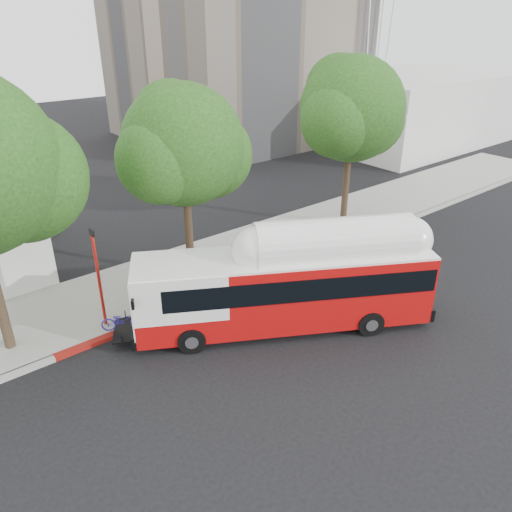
{
  "coord_description": "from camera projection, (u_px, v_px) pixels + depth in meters",
  "views": [
    {
      "loc": [
        -11.36,
        -11.51,
        11.02
      ],
      "look_at": [
        0.38,
        3.0,
        1.82
      ],
      "focal_mm": 35.0,
      "sensor_mm": 36.0,
      "label": 1
    }
  ],
  "objects": [
    {
      "name": "street_tree_right",
      "position": [
        357.0,
        112.0,
        25.95
      ],
      "size": [
        6.21,
        5.4,
        9.18
      ],
      "color": "#2D2116",
      "rests_on": "ground"
    },
    {
      "name": "transit_bus",
      "position": [
        286.0,
        289.0,
        18.71
      ],
      "size": [
        11.28,
        7.61,
        3.5
      ],
      "rotation": [
        0.0,
        0.0,
        -0.52
      ],
      "color": "#AA0B0B",
      "rests_on": "ground"
    },
    {
      "name": "curb_strip",
      "position": [
        237.0,
        287.0,
        21.99
      ],
      "size": [
        60.0,
        0.3,
        0.15
      ],
      "primitive_type": "cube",
      "color": "gray",
      "rests_on": "ground"
    },
    {
      "name": "red_curb_segment",
      "position": [
        178.0,
        310.0,
        20.3
      ],
      "size": [
        10.0,
        0.32,
        0.16
      ],
      "primitive_type": "cube",
      "color": "maroon",
      "rests_on": "ground"
    },
    {
      "name": "ground",
      "position": [
        297.0,
        327.0,
        19.31
      ],
      "size": [
        120.0,
        120.0,
        0.0
      ],
      "primitive_type": "plane",
      "color": "black",
      "rests_on": "ground"
    },
    {
      "name": "street_tree_mid",
      "position": [
        191.0,
        148.0,
        20.58
      ],
      "size": [
        5.75,
        5.0,
        8.62
      ],
      "color": "#2D2116",
      "rests_on": "ground"
    },
    {
      "name": "signal_pole",
      "position": [
        99.0,
        279.0,
        18.39
      ],
      "size": [
        0.12,
        0.39,
        4.11
      ],
      "color": "#A51711",
      "rests_on": "ground"
    },
    {
      "name": "sidewalk",
      "position": [
        204.0,
        266.0,
        23.81
      ],
      "size": [
        60.0,
        5.0,
        0.15
      ],
      "primitive_type": "cube",
      "color": "gray",
      "rests_on": "ground"
    },
    {
      "name": "horizon_block",
      "position": [
        416.0,
        107.0,
        46.06
      ],
      "size": [
        20.0,
        12.0,
        6.0
      ],
      "primitive_type": "cube",
      "color": "silver",
      "rests_on": "ground"
    }
  ]
}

